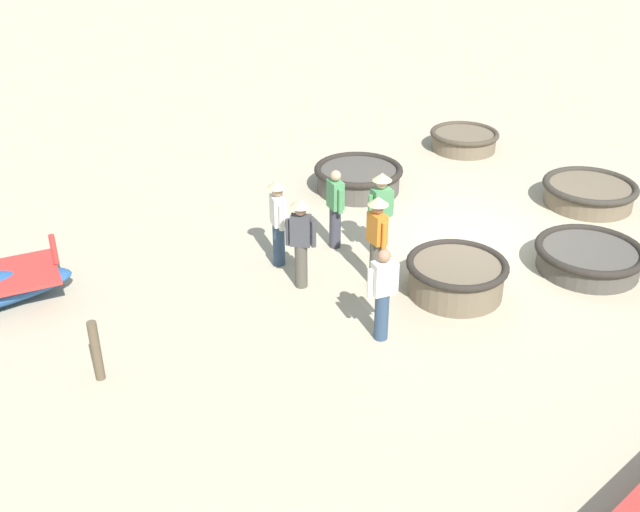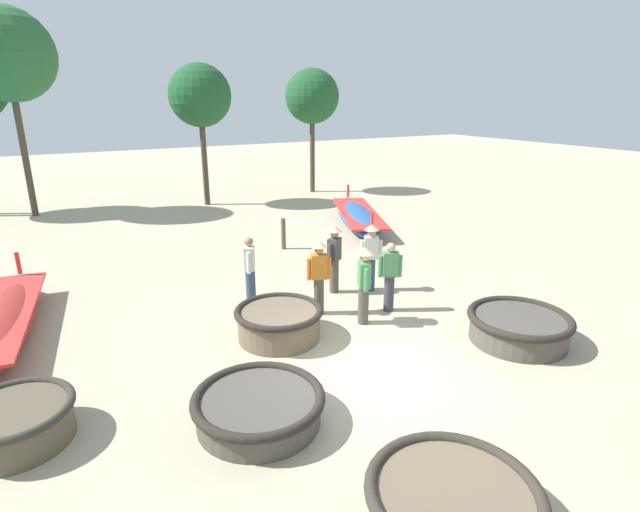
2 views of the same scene
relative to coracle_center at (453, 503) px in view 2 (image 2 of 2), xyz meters
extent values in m
plane|color=tan|center=(1.01, 3.12, -0.28)|extent=(80.00, 80.00, 0.00)
cylinder|color=brown|center=(0.00, 0.00, -0.06)|extent=(1.84, 1.84, 0.44)
torus|color=#332D26|center=(0.00, 0.00, 0.16)|extent=(1.99, 1.99, 0.15)
cylinder|color=brown|center=(0.21, 5.03, 0.01)|extent=(1.61, 1.61, 0.57)
torus|color=#28231E|center=(0.21, 5.03, 0.29)|extent=(1.74, 1.74, 0.13)
cylinder|color=brown|center=(-4.25, 3.98, -0.02)|extent=(1.45, 1.45, 0.52)
torus|color=#332D26|center=(-4.25, 3.98, 0.24)|extent=(1.57, 1.57, 0.12)
cylinder|color=#4C473F|center=(-1.17, 2.74, -0.08)|extent=(1.81, 1.81, 0.41)
torus|color=#28231E|center=(-1.17, 2.74, 0.13)|extent=(1.95, 1.95, 0.14)
cylinder|color=#4C473F|center=(4.21, 2.64, -0.03)|extent=(1.83, 1.83, 0.50)
torus|color=#28231E|center=(4.21, 2.64, 0.22)|extent=(1.97, 1.97, 0.15)
ellipsoid|color=#285693|center=(6.48, 11.72, 0.02)|extent=(3.35, 5.55, 0.59)
cube|color=red|center=(6.48, 11.72, 0.20)|extent=(3.21, 5.16, 0.06)
cylinder|color=red|center=(7.50, 14.05, 0.53)|extent=(0.10, 0.10, 0.53)
cylinder|color=red|center=(5.45, 9.40, 0.53)|extent=(0.10, 0.10, 0.53)
ellipsoid|color=maroon|center=(-4.51, 7.76, 0.01)|extent=(1.67, 5.14, 0.59)
cube|color=red|center=(-4.51, 7.76, 0.20)|extent=(1.66, 4.74, 0.06)
cylinder|color=red|center=(-4.21, 10.06, 0.52)|extent=(0.10, 0.10, 0.53)
cylinder|color=#2D425B|center=(3.22, 6.24, 0.13)|extent=(0.22, 0.22, 0.82)
cube|color=silver|center=(3.22, 6.24, 0.81)|extent=(0.40, 0.36, 0.54)
sphere|color=tan|center=(3.22, 6.24, 1.19)|extent=(0.20, 0.20, 0.20)
cylinder|color=silver|center=(3.41, 6.13, 0.76)|extent=(0.09, 0.09, 0.48)
cylinder|color=silver|center=(3.03, 6.35, 0.76)|extent=(0.09, 0.09, 0.48)
cone|color=#D1BC84|center=(3.22, 6.24, 1.32)|extent=(0.36, 0.36, 0.14)
cylinder|color=#4C473D|center=(2.02, 4.78, 0.13)|extent=(0.22, 0.22, 0.82)
cube|color=#4C8E56|center=(2.02, 4.78, 0.81)|extent=(0.34, 0.40, 0.54)
sphere|color=#DBB28E|center=(2.02, 4.78, 1.19)|extent=(0.20, 0.20, 0.20)
cylinder|color=#4C8E56|center=(2.11, 4.98, 0.76)|extent=(0.09, 0.09, 0.48)
cylinder|color=#4C8E56|center=(1.94, 4.58, 0.76)|extent=(0.09, 0.09, 0.48)
cone|color=#D1BC84|center=(2.02, 4.78, 1.32)|extent=(0.36, 0.36, 0.14)
cylinder|color=#2D425B|center=(0.38, 6.94, 0.13)|extent=(0.22, 0.22, 0.82)
cube|color=silver|center=(0.38, 6.94, 0.81)|extent=(0.35, 0.40, 0.54)
sphere|color=#A37556|center=(0.38, 6.94, 1.19)|extent=(0.20, 0.20, 0.20)
cylinder|color=silver|center=(0.28, 6.74, 0.76)|extent=(0.09, 0.09, 0.48)
cylinder|color=silver|center=(0.47, 7.13, 0.76)|extent=(0.09, 0.09, 0.48)
cylinder|color=#383842|center=(2.88, 5.04, 0.13)|extent=(0.22, 0.22, 0.82)
cube|color=#4C8E56|center=(2.88, 5.04, 0.81)|extent=(0.40, 0.34, 0.54)
sphere|color=tan|center=(2.88, 5.04, 1.19)|extent=(0.20, 0.20, 0.20)
cylinder|color=#4C8E56|center=(2.68, 5.14, 0.76)|extent=(0.09, 0.09, 0.48)
cylinder|color=#4C8E56|center=(3.08, 4.95, 0.76)|extent=(0.09, 0.09, 0.48)
cylinder|color=#4C473D|center=(2.38, 6.57, 0.13)|extent=(0.22, 0.22, 0.82)
cube|color=#3D3D42|center=(2.38, 6.57, 0.81)|extent=(0.40, 0.37, 0.54)
sphere|color=#A37556|center=(2.38, 6.57, 1.19)|extent=(0.20, 0.20, 0.20)
cylinder|color=#3D3D42|center=(2.57, 6.68, 0.76)|extent=(0.09, 0.09, 0.48)
cylinder|color=#3D3D42|center=(2.19, 6.45, 0.76)|extent=(0.09, 0.09, 0.48)
cone|color=#D1BC84|center=(2.38, 6.57, 1.32)|extent=(0.36, 0.36, 0.14)
cylinder|color=#4C473D|center=(1.45, 5.66, 0.13)|extent=(0.22, 0.22, 0.82)
cube|color=orange|center=(1.45, 5.66, 0.81)|extent=(0.39, 0.32, 0.54)
sphere|color=#A37556|center=(1.45, 5.66, 1.19)|extent=(0.20, 0.20, 0.20)
cylinder|color=orange|center=(1.66, 5.58, 0.76)|extent=(0.09, 0.09, 0.48)
cylinder|color=orange|center=(1.25, 5.73, 0.76)|extent=(0.09, 0.09, 0.48)
cone|color=#D1BC84|center=(1.45, 5.66, 1.32)|extent=(0.36, 0.36, 0.14)
cylinder|color=brown|center=(2.84, 10.41, 0.21)|extent=(0.14, 0.14, 0.97)
cylinder|color=#4C3D2D|center=(8.23, 18.47, 1.53)|extent=(0.24, 0.24, 3.62)
sphere|color=#1E5128|center=(8.23, 18.47, 4.23)|extent=(2.54, 2.54, 2.54)
cylinder|color=#4C3D2D|center=(-3.85, 19.30, 2.12)|extent=(0.24, 0.24, 4.79)
sphere|color=#286033|center=(-3.85, 19.30, 5.69)|extent=(3.36, 3.36, 3.36)
cylinder|color=#4C3D2D|center=(2.76, 18.03, 1.55)|extent=(0.24, 0.24, 3.66)
sphere|color=#1E5128|center=(2.76, 18.03, 4.28)|extent=(2.56, 2.56, 2.56)
camera|label=1|loc=(-5.22, 14.89, 6.48)|focal=42.00mm
camera|label=2|loc=(-3.43, -3.12, 4.30)|focal=28.00mm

